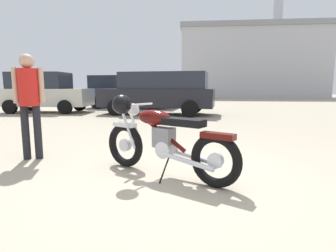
{
  "coord_description": "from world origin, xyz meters",
  "views": [
    {
      "loc": [
        0.45,
        -3.3,
        1.16
      ],
      "look_at": [
        -0.27,
        0.74,
        0.57
      ],
      "focal_mm": 29.31,
      "sensor_mm": 36.0,
      "label": 1
    }
  ],
  "objects_px": {
    "vintage_motorcycle": "(161,139)",
    "white_estate_far": "(160,92)",
    "dark_sedan_left": "(128,91)",
    "silver_sedan_mid": "(44,92)",
    "bystander": "(29,96)"
  },
  "relations": [
    {
      "from": "vintage_motorcycle",
      "to": "white_estate_far",
      "type": "xyz_separation_m",
      "value": [
        -1.66,
        7.85,
        0.45
      ]
    },
    {
      "from": "dark_sedan_left",
      "to": "silver_sedan_mid",
      "type": "xyz_separation_m",
      "value": [
        -2.92,
        -3.03,
        -0.02
      ]
    },
    {
      "from": "vintage_motorcycle",
      "to": "white_estate_far",
      "type": "bearing_deg",
      "value": -52.52
    },
    {
      "from": "vintage_motorcycle",
      "to": "silver_sedan_mid",
      "type": "height_order",
      "value": "silver_sedan_mid"
    },
    {
      "from": "white_estate_far",
      "to": "bystander",
      "type": "bearing_deg",
      "value": 87.71
    },
    {
      "from": "vintage_motorcycle",
      "to": "bystander",
      "type": "height_order",
      "value": "bystander"
    },
    {
      "from": "dark_sedan_left",
      "to": "silver_sedan_mid",
      "type": "height_order",
      "value": "silver_sedan_mid"
    },
    {
      "from": "silver_sedan_mid",
      "to": "white_estate_far",
      "type": "bearing_deg",
      "value": -6.37
    },
    {
      "from": "silver_sedan_mid",
      "to": "white_estate_far",
      "type": "height_order",
      "value": "silver_sedan_mid"
    },
    {
      "from": "dark_sedan_left",
      "to": "vintage_motorcycle",
      "type": "bearing_deg",
      "value": -67.49
    },
    {
      "from": "dark_sedan_left",
      "to": "white_estate_far",
      "type": "distance_m",
      "value": 3.82
    },
    {
      "from": "bystander",
      "to": "silver_sedan_mid",
      "type": "bearing_deg",
      "value": 10.03
    },
    {
      "from": "vintage_motorcycle",
      "to": "white_estate_far",
      "type": "distance_m",
      "value": 8.03
    },
    {
      "from": "dark_sedan_left",
      "to": "bystander",
      "type": "bearing_deg",
      "value": -77.9
    },
    {
      "from": "vintage_motorcycle",
      "to": "white_estate_far",
      "type": "relative_size",
      "value": 0.4
    }
  ]
}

